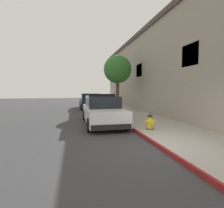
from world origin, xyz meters
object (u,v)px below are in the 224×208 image
street_tree (118,70)px  parked_car_silver_ahead (90,101)px  fire_hydrant (150,122)px  police_cruiser (102,111)px

street_tree → parked_car_silver_ahead: bearing=119.1°
fire_hydrant → street_tree: (0.39, 7.48, 3.12)m
fire_hydrant → street_tree: 8.12m
parked_car_silver_ahead → street_tree: 5.10m
parked_car_silver_ahead → fire_hydrant: (1.65, -11.16, -0.24)m
police_cruiser → street_tree: (2.13, 5.05, 2.87)m
police_cruiser → parked_car_silver_ahead: 8.73m
fire_hydrant → street_tree: size_ratio=0.16×
parked_car_silver_ahead → fire_hydrant: 11.29m
police_cruiser → parked_car_silver_ahead: police_cruiser is taller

